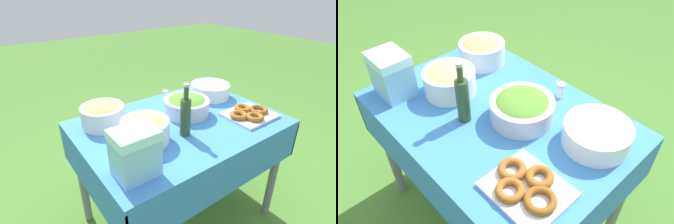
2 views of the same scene
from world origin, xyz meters
The scene contains 10 objects.
ground_plane centered at (0.00, 0.00, 0.00)m, with size 14.00×14.00×0.00m, color #477A2D.
picnic_table centered at (0.00, 0.00, 0.65)m, with size 1.16×0.82×0.76m.
salad_bowl centered at (-0.10, -0.06, 0.82)m, with size 0.28×0.28×0.12m.
pasta_bowl centered at (0.27, 0.06, 0.83)m, with size 0.25×0.25×0.14m.
donut_platter centered at (-0.38, 0.20, 0.78)m, with size 0.29×0.25×0.05m.
plate_stack centered at (-0.40, -0.17, 0.81)m, with size 0.27×0.27×0.10m.
olive_oil_bottle centered at (0.07, 0.13, 0.87)m, with size 0.06×0.06×0.29m.
bread_bowl centered at (0.38, -0.23, 0.83)m, with size 0.24×0.24×0.14m.
cooler_box centered at (0.44, 0.25, 0.87)m, with size 0.18×0.15×0.21m.
salt_shaker centered at (-0.11, -0.30, 0.80)m, with size 0.04×0.04×0.07m.
Camera 1 is at (0.85, 1.05, 1.49)m, focal length 28.00 mm.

